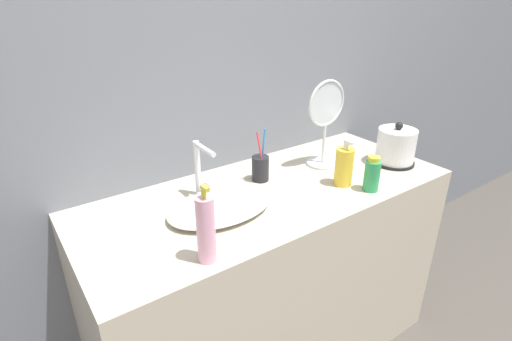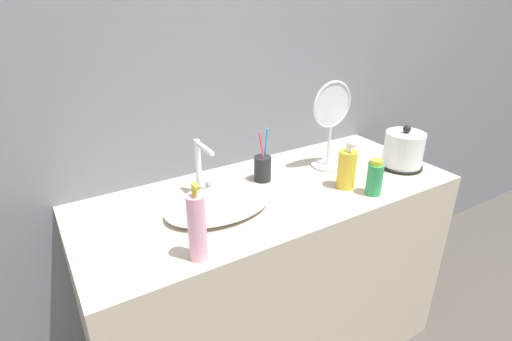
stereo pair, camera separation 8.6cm
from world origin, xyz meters
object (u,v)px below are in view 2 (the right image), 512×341
at_px(toothbrush_cup, 263,168).
at_px(mouthwash_bottle, 347,169).
at_px(vanity_mirror, 331,121).
at_px(electric_kettle, 403,151).
at_px(shampoo_bottle, 375,178).
at_px(faucet, 201,165).
at_px(lotion_bottle, 197,227).

xyz_separation_m(toothbrush_cup, mouthwash_bottle, (0.23, -0.21, 0.02)).
relative_size(toothbrush_cup, vanity_mirror, 0.60).
distance_m(electric_kettle, shampoo_bottle, 0.30).
bearing_deg(mouthwash_bottle, vanity_mirror, 69.13).
bearing_deg(electric_kettle, toothbrush_cup, 160.70).
bearing_deg(shampoo_bottle, faucet, 148.58).
xyz_separation_m(electric_kettle, lotion_bottle, (-0.97, -0.13, 0.03)).
height_order(electric_kettle, mouthwash_bottle, electric_kettle).
distance_m(faucet, shampoo_bottle, 0.62).
distance_m(faucet, toothbrush_cup, 0.25).
relative_size(faucet, lotion_bottle, 0.88).
bearing_deg(faucet, shampoo_bottle, -31.42).
distance_m(toothbrush_cup, shampoo_bottle, 0.42).
relative_size(faucet, vanity_mirror, 0.57).
bearing_deg(shampoo_bottle, lotion_bottle, -178.44).
bearing_deg(mouthwash_bottle, faucet, 154.41).
relative_size(faucet, shampoo_bottle, 1.53).
bearing_deg(toothbrush_cup, lotion_bottle, -141.87).
bearing_deg(vanity_mirror, mouthwash_bottle, -110.87).
xyz_separation_m(faucet, toothbrush_cup, (0.25, -0.02, -0.06)).
height_order(lotion_bottle, vanity_mirror, vanity_mirror).
height_order(faucet, vanity_mirror, vanity_mirror).
bearing_deg(vanity_mirror, toothbrush_cup, 174.58).
bearing_deg(lotion_bottle, toothbrush_cup, 38.13).
bearing_deg(lotion_bottle, faucet, 63.96).
xyz_separation_m(electric_kettle, vanity_mirror, (-0.26, 0.17, 0.13)).
height_order(electric_kettle, lotion_bottle, lotion_bottle).
distance_m(electric_kettle, lotion_bottle, 0.98).
bearing_deg(mouthwash_bottle, electric_kettle, 2.64).
bearing_deg(electric_kettle, shampoo_bottle, -158.66).
bearing_deg(vanity_mirror, electric_kettle, -33.12).
xyz_separation_m(faucet, electric_kettle, (0.81, -0.21, -0.04)).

